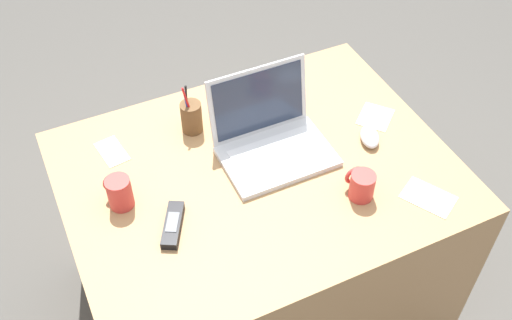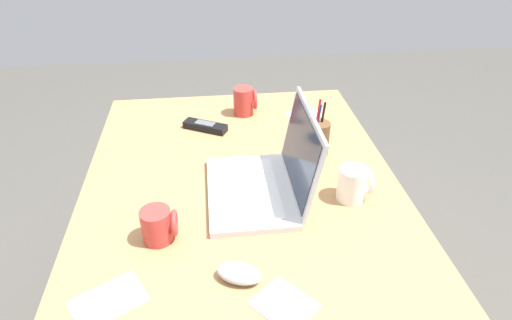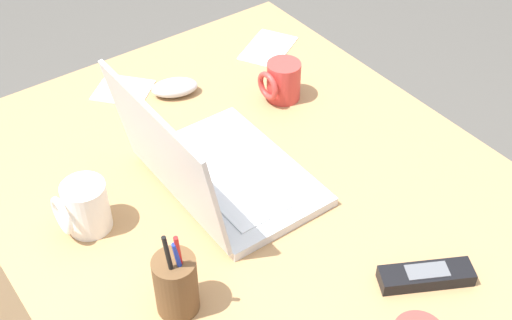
{
  "view_description": "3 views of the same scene",
  "coord_description": "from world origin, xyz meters",
  "px_view_note": "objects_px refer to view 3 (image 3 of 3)",
  "views": [
    {
      "loc": [
        -0.53,
        -1.11,
        2.06
      ],
      "look_at": [
        -0.01,
        -0.01,
        0.79
      ],
      "focal_mm": 42.53,
      "sensor_mm": 36.0,
      "label": 1
    },
    {
      "loc": [
        1.02,
        -0.07,
        1.46
      ],
      "look_at": [
        0.02,
        0.04,
        0.81
      ],
      "focal_mm": 30.71,
      "sensor_mm": 36.0,
      "label": 2
    },
    {
      "loc": [
        -0.71,
        0.54,
        1.61
      ],
      "look_at": [
        0.04,
        -0.01,
        0.78
      ],
      "focal_mm": 48.46,
      "sensor_mm": 36.0,
      "label": 3
    }
  ],
  "objects_px": {
    "coffee_mug_tall": "(84,207)",
    "pen_holder": "(176,284)",
    "computer_mouse": "(175,87)",
    "cordless_phone": "(426,276)",
    "laptop": "(212,170)",
    "coffee_mug_white": "(282,81)"
  },
  "relations": [
    {
      "from": "coffee_mug_white",
      "to": "coffee_mug_tall",
      "type": "bearing_deg",
      "value": 101.42
    },
    {
      "from": "laptop",
      "to": "coffee_mug_tall",
      "type": "height_order",
      "value": "laptop"
    },
    {
      "from": "cordless_phone",
      "to": "coffee_mug_tall",
      "type": "bearing_deg",
      "value": 42.0
    },
    {
      "from": "coffee_mug_white",
      "to": "pen_holder",
      "type": "bearing_deg",
      "value": 126.11
    },
    {
      "from": "coffee_mug_tall",
      "to": "pen_holder",
      "type": "relative_size",
      "value": 0.54
    },
    {
      "from": "cordless_phone",
      "to": "laptop",
      "type": "bearing_deg",
      "value": 22.79
    },
    {
      "from": "pen_holder",
      "to": "computer_mouse",
      "type": "bearing_deg",
      "value": -30.55
    },
    {
      "from": "computer_mouse",
      "to": "pen_holder",
      "type": "xyz_separation_m",
      "value": [
        -0.48,
        0.28,
        0.04
      ]
    },
    {
      "from": "laptop",
      "to": "computer_mouse",
      "type": "height_order",
      "value": "laptop"
    },
    {
      "from": "computer_mouse",
      "to": "pen_holder",
      "type": "distance_m",
      "value": 0.56
    },
    {
      "from": "coffee_mug_tall",
      "to": "pen_holder",
      "type": "height_order",
      "value": "pen_holder"
    },
    {
      "from": "coffee_mug_tall",
      "to": "computer_mouse",
      "type": "bearing_deg",
      "value": -52.67
    },
    {
      "from": "cordless_phone",
      "to": "pen_holder",
      "type": "height_order",
      "value": "pen_holder"
    },
    {
      "from": "laptop",
      "to": "computer_mouse",
      "type": "xyz_separation_m",
      "value": [
        0.3,
        -0.1,
        -0.03
      ]
    },
    {
      "from": "coffee_mug_white",
      "to": "pen_holder",
      "type": "distance_m",
      "value": 0.57
    },
    {
      "from": "coffee_mug_tall",
      "to": "pen_holder",
      "type": "distance_m",
      "value": 0.24
    },
    {
      "from": "computer_mouse",
      "to": "cordless_phone",
      "type": "distance_m",
      "value": 0.68
    },
    {
      "from": "laptop",
      "to": "computer_mouse",
      "type": "bearing_deg",
      "value": -18.31
    },
    {
      "from": "laptop",
      "to": "coffee_mug_white",
      "type": "xyz_separation_m",
      "value": [
        0.15,
        -0.27,
        -0.01
      ]
    },
    {
      "from": "pen_holder",
      "to": "coffee_mug_tall",
      "type": "bearing_deg",
      "value": 9.27
    },
    {
      "from": "laptop",
      "to": "pen_holder",
      "type": "bearing_deg",
      "value": 134.96
    },
    {
      "from": "coffee_mug_tall",
      "to": "pen_holder",
      "type": "bearing_deg",
      "value": -170.73
    }
  ]
}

